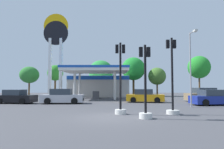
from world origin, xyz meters
name	(u,v)px	position (x,y,z in m)	size (l,w,h in m)	color
ground_plane	(110,117)	(0.00, 0.00, 0.00)	(90.00, 90.00, 0.00)	#47474C
gas_station	(99,84)	(-2.17, 22.76, 2.22)	(10.28, 13.38, 4.50)	beige
station_pole_sign	(56,44)	(-8.63, 19.26, 8.34)	(3.79, 0.56, 13.16)	white
car_0	(63,97)	(-5.10, 9.52, 0.71)	(4.44, 2.18, 1.56)	black
car_1	(146,96)	(3.87, 11.15, 0.68)	(4.40, 2.41, 1.50)	black
car_2	(213,98)	(9.85, 7.72, 0.68)	(4.36, 2.32, 1.49)	black
car_3	(206,95)	(11.21, 12.16, 0.74)	(4.78, 2.53, 1.64)	black
car_4	(17,97)	(-10.07, 9.64, 0.66)	(4.30, 2.34, 1.46)	black
traffic_signal_0	(173,88)	(4.11, 1.41, 1.71)	(0.84, 0.84, 5.04)	silver
traffic_signal_1	(121,88)	(0.69, 1.38, 1.68)	(0.73, 0.73, 4.70)	silver
traffic_signal_2	(146,93)	(2.03, -0.40, 1.46)	(0.73, 0.73, 4.20)	silver
tree_0	(30,75)	(-15.43, 26.18, 3.95)	(3.55, 3.55, 5.52)	brown
tree_1	(56,73)	(-10.27, 25.15, 4.23)	(2.86, 2.86, 5.70)	brown
tree_2	(102,72)	(-1.96, 26.29, 4.50)	(4.61, 4.61, 6.70)	brown
tree_3	(134,69)	(4.14, 25.83, 5.05)	(4.35, 4.35, 7.21)	brown
tree_4	(158,76)	(8.42, 25.26, 3.65)	(3.22, 3.22, 5.25)	brown
tree_5	(200,67)	(16.50, 26.03, 5.39)	(4.10, 4.10, 7.52)	brown
corner_streetlamp	(192,61)	(7.00, 5.47, 3.96)	(0.24, 1.48, 6.54)	gray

